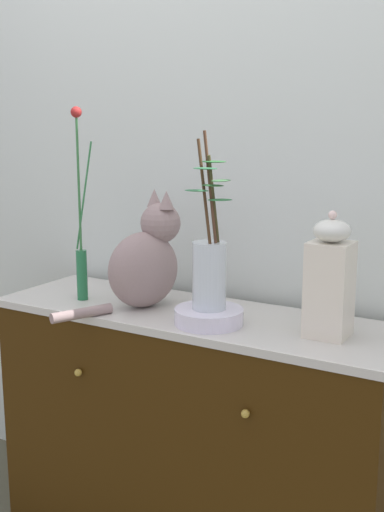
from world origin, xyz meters
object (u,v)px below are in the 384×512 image
(cat_sitting, at_px, (146,260))
(vase_slim_green, at_px, (81,240))
(vase_glass_clear, at_px, (209,269))
(bowl_porcelain, at_px, (209,316))
(jar_lidded_porcelain, at_px, (330,280))
(sideboard, at_px, (192,436))

(cat_sitting, xyz_separation_m, vase_slim_green, (-0.23, -0.04, 0.05))
(vase_slim_green, relative_size, vase_glass_clear, 1.23)
(bowl_porcelain, bearing_deg, jar_lidded_porcelain, 11.69)
(vase_glass_clear, bearing_deg, bowl_porcelain, 128.47)
(vase_slim_green, relative_size, bowl_porcelain, 3.11)
(cat_sitting, distance_m, vase_glass_clear, 0.28)
(vase_glass_clear, relative_size, jar_lidded_porcelain, 1.47)
(sideboard, distance_m, jar_lidded_porcelain, 0.74)
(bowl_porcelain, distance_m, vase_glass_clear, 0.14)
(bowl_porcelain, distance_m, jar_lidded_porcelain, 0.37)
(bowl_porcelain, relative_size, vase_glass_clear, 0.40)
(cat_sitting, distance_m, jar_lidded_porcelain, 0.61)
(vase_glass_clear, height_order, jar_lidded_porcelain, vase_glass_clear)
(vase_glass_clear, bearing_deg, jar_lidded_porcelain, 12.00)
(sideboard, bearing_deg, vase_slim_green, -171.60)
(vase_slim_green, distance_m, vase_glass_clear, 0.50)
(sideboard, xyz_separation_m, vase_glass_clear, (0.11, -0.09, 0.59))
(sideboard, height_order, vase_glass_clear, vase_glass_clear)
(sideboard, height_order, vase_slim_green, vase_slim_green)
(sideboard, relative_size, cat_sitting, 3.00)
(sideboard, xyz_separation_m, bowl_porcelain, (0.11, -0.08, 0.45))
(sideboard, bearing_deg, vase_glass_clear, -38.34)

